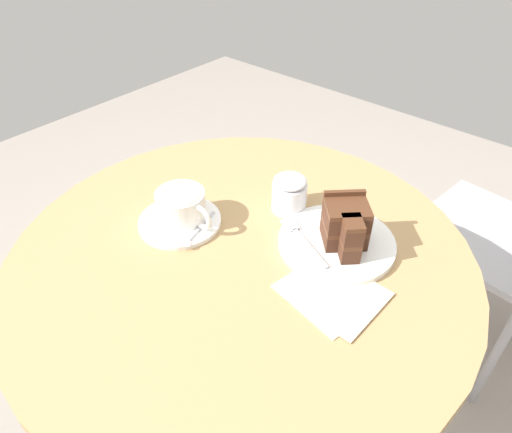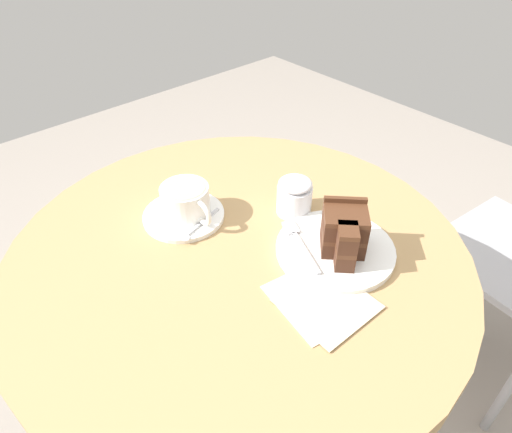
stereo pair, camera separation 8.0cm
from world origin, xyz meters
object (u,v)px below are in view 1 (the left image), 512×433
(coffee_cup, at_px, (182,206))
(cake_slice, at_px, (346,225))
(saucer, at_px, (180,221))
(napkin, at_px, (335,293))
(cake_plate, at_px, (337,242))
(sugar_pot, at_px, (289,193))
(teaspoon, at_px, (195,233))
(fork, at_px, (300,236))

(coffee_cup, distance_m, cake_slice, 0.29)
(saucer, xyz_separation_m, napkin, (0.31, 0.04, -0.00))
(coffee_cup, bearing_deg, cake_plate, 27.82)
(sugar_pot, bearing_deg, napkin, -33.83)
(teaspoon, bearing_deg, cake_plate, 111.77)
(saucer, relative_size, fork, 1.15)
(teaspoon, relative_size, sugar_pot, 1.40)
(fork, xyz_separation_m, sugar_pot, (-0.07, 0.07, 0.02))
(cake_slice, distance_m, sugar_pot, 0.14)
(cake_slice, relative_size, sugar_pot, 1.39)
(coffee_cup, distance_m, sugar_pot, 0.20)
(cake_slice, relative_size, fork, 0.77)
(coffee_cup, bearing_deg, cake_slice, 27.14)
(napkin, bearing_deg, fork, 151.87)
(coffee_cup, xyz_separation_m, cake_slice, (0.26, 0.13, 0.01))
(cake_plate, height_order, fork, fork)
(napkin, bearing_deg, cake_plate, 121.63)
(teaspoon, height_order, cake_slice, cake_slice)
(cake_plate, relative_size, fork, 1.54)
(cake_slice, distance_m, fork, 0.08)
(teaspoon, xyz_separation_m, cake_slice, (0.21, 0.15, 0.04))
(teaspoon, height_order, cake_plate, teaspoon)
(fork, height_order, sugar_pot, sugar_pot)
(saucer, xyz_separation_m, sugar_pot, (0.13, 0.17, 0.03))
(cake_slice, height_order, napkin, cake_slice)
(cake_plate, distance_m, fork, 0.07)
(cake_plate, bearing_deg, saucer, -151.10)
(cake_slice, xyz_separation_m, napkin, (0.05, -0.10, -0.05))
(coffee_cup, xyz_separation_m, teaspoon, (0.05, -0.02, -0.03))
(saucer, relative_size, teaspoon, 1.47)
(napkin, bearing_deg, sugar_pot, 146.17)
(teaspoon, distance_m, fork, 0.19)
(sugar_pot, bearing_deg, coffee_cup, -127.48)
(coffee_cup, bearing_deg, napkin, 6.36)
(cake_slice, height_order, fork, cake_slice)
(coffee_cup, height_order, fork, coffee_cup)
(saucer, distance_m, cake_plate, 0.29)
(teaspoon, relative_size, fork, 0.78)
(coffee_cup, distance_m, fork, 0.22)
(teaspoon, height_order, sugar_pot, sugar_pot)
(coffee_cup, relative_size, cake_slice, 1.18)
(saucer, xyz_separation_m, cake_plate, (0.25, 0.14, 0.00))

